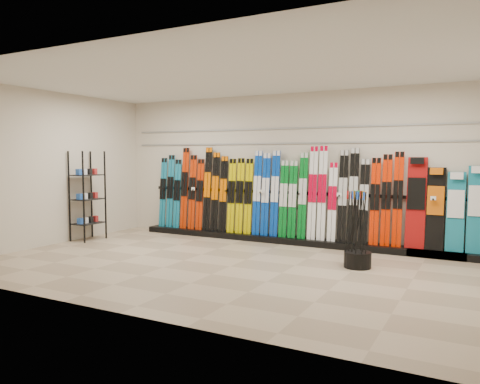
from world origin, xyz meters
The scene contains 12 objects.
floor centered at (0.00, 0.00, 0.00)m, with size 8.00×8.00×0.00m, color gray.
back_wall centered at (0.00, 2.50, 1.50)m, with size 8.00×8.00×0.00m, color beige.
left_wall centered at (-4.00, 0.00, 1.50)m, with size 5.00×5.00×0.00m, color beige.
ceiling centered at (0.00, 0.00, 3.00)m, with size 8.00×8.00×0.00m, color silver.
ski_rack_base centered at (0.22, 2.28, 0.06)m, with size 8.00×0.40×0.12m, color black.
skis centered at (-0.44, 2.31, 0.95)m, with size 5.37×0.19×1.82m.
snowboards centered at (3.08, 2.35, 0.86)m, with size 1.60×0.25×1.60m.
accessory_rack centered at (-3.75, 0.67, 0.92)m, with size 0.40×0.60×1.84m, color black.
pole_bin centered at (1.80, 0.87, 0.12)m, with size 0.42×0.42×0.25m, color black.
ski_poles centered at (1.77, 0.87, 0.61)m, with size 0.38×0.35×1.18m.
slatwall_rail_0 centered at (0.00, 2.48, 2.00)m, with size 7.60×0.02×0.03m, color gray.
slatwall_rail_1 centered at (0.00, 2.48, 2.30)m, with size 7.60×0.02×0.03m, color gray.
Camera 1 is at (3.55, -6.35, 1.74)m, focal length 35.00 mm.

